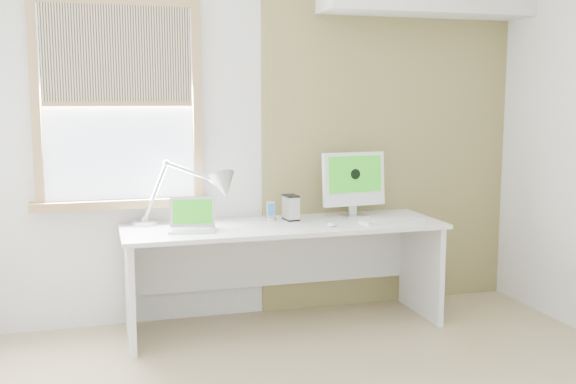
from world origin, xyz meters
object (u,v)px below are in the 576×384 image
object	(u,v)px
external_drive	(291,208)
imac	(354,180)
laptop	(192,222)
desk	(282,250)
desk_lamp	(209,190)

from	to	relation	value
external_drive	imac	world-z (taller)	imac
laptop	external_drive	distance (m)	0.74
laptop	imac	world-z (taller)	imac
laptop	desk	bearing A→B (deg)	7.90
desk	imac	size ratio (longest dim) A/B	4.55
desk	external_drive	distance (m)	0.31
desk_lamp	imac	world-z (taller)	imac
laptop	external_drive	world-z (taller)	laptop
desk_lamp	imac	xyz separation A→B (m)	(1.07, 0.01, 0.03)
imac	laptop	bearing A→B (deg)	-170.78
desk	desk_lamp	size ratio (longest dim) A/B	2.87
external_drive	imac	size ratio (longest dim) A/B	0.37
desk	external_drive	xyz separation A→B (m)	(0.09, 0.08, 0.28)
desk	laptop	world-z (taller)	laptop
desk_lamp	laptop	bearing A→B (deg)	-126.65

